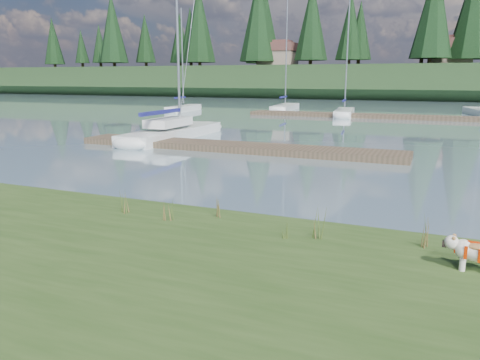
% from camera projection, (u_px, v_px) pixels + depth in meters
% --- Properties ---
extents(ground, '(200.00, 200.00, 0.00)m').
position_uv_depth(ground, '(376.00, 118.00, 39.51)').
color(ground, '#7C97A4').
rests_on(ground, ground).
extents(bank, '(60.00, 9.00, 0.35)m').
position_uv_depth(bank, '(76.00, 294.00, 7.07)').
color(bank, '#324A1D').
rests_on(bank, ground).
extents(ridge, '(200.00, 20.00, 5.00)m').
position_uv_depth(ridge, '(409.00, 82.00, 77.67)').
color(ridge, '#1C3118').
rests_on(ridge, ground).
extents(bulldog, '(0.88, 0.42, 0.53)m').
position_uv_depth(bulldog, '(476.00, 251.00, 7.42)').
color(bulldog, silver).
rests_on(bulldog, bank).
extents(sailboat_main, '(2.10, 9.77, 13.91)m').
position_uv_depth(sailboat_main, '(180.00, 130.00, 26.91)').
color(sailboat_main, white).
rests_on(sailboat_main, ground).
extents(dock_near, '(16.00, 2.00, 0.30)m').
position_uv_depth(dock_near, '(233.00, 147.00, 22.09)').
color(dock_near, '#4C3D2C').
rests_on(dock_near, ground).
extents(dock_far, '(26.00, 2.20, 0.30)m').
position_uv_depth(dock_far, '(401.00, 117.00, 38.72)').
color(dock_far, '#4C3D2C').
rests_on(dock_far, ground).
extents(sailboat_bg_0, '(1.96, 6.91, 10.02)m').
position_uv_depth(sailboat_bg_0, '(186.00, 108.00, 47.65)').
color(sailboat_bg_0, white).
rests_on(sailboat_bg_0, ground).
extents(sailboat_bg_1, '(2.36, 8.30, 12.19)m').
position_uv_depth(sailboat_bg_1, '(287.00, 107.00, 49.31)').
color(sailboat_bg_1, white).
rests_on(sailboat_bg_1, ground).
extents(sailboat_bg_2, '(2.25, 7.32, 10.91)m').
position_uv_depth(sailboat_bg_2, '(345.00, 112.00, 42.20)').
color(sailboat_bg_2, white).
rests_on(sailboat_bg_2, ground).
extents(weed_0, '(0.17, 0.14, 0.54)m').
position_uv_depth(weed_0, '(169.00, 210.00, 10.06)').
color(weed_0, '#475B23').
rests_on(weed_0, bank).
extents(weed_1, '(0.17, 0.14, 0.59)m').
position_uv_depth(weed_1, '(220.00, 206.00, 10.29)').
color(weed_1, '#475B23').
rests_on(weed_1, bank).
extents(weed_2, '(0.17, 0.14, 0.78)m').
position_uv_depth(weed_2, '(320.00, 223.00, 8.86)').
color(weed_2, '#475B23').
rests_on(weed_2, bank).
extents(weed_3, '(0.17, 0.14, 0.60)m').
position_uv_depth(weed_3, '(124.00, 202.00, 10.60)').
color(weed_3, '#475B23').
rests_on(weed_3, bank).
extents(weed_4, '(0.17, 0.14, 0.40)m').
position_uv_depth(weed_4, '(284.00, 230.00, 8.92)').
color(weed_4, '#475B23').
rests_on(weed_4, bank).
extents(weed_5, '(0.17, 0.14, 0.71)m').
position_uv_depth(weed_5, '(428.00, 233.00, 8.39)').
color(weed_5, '#475B23').
rests_on(weed_5, bank).
extents(mud_lip, '(60.00, 0.50, 0.14)m').
position_uv_depth(mud_lip, '(207.00, 220.00, 11.05)').
color(mud_lip, '#33281C').
rests_on(mud_lip, ground).
extents(conifer_0, '(5.72, 5.72, 14.15)m').
position_uv_depth(conifer_0, '(113.00, 28.00, 90.93)').
color(conifer_0, '#382619').
rests_on(conifer_0, ridge).
extents(conifer_1, '(4.40, 4.40, 11.30)m').
position_uv_depth(conifer_1, '(190.00, 35.00, 89.13)').
color(conifer_1, '#382619').
rests_on(conifer_1, ridge).
extents(conifer_2, '(6.60, 6.60, 16.05)m').
position_uv_depth(conifer_2, '(259.00, 17.00, 80.26)').
color(conifer_2, '#382619').
rests_on(conifer_2, ridge).
extents(conifer_3, '(4.84, 4.84, 12.25)m').
position_uv_depth(conifer_3, '(350.00, 26.00, 78.57)').
color(conifer_3, '#382619').
rests_on(conifer_3, ridge).
extents(conifer_4, '(6.16, 6.16, 15.10)m').
position_uv_depth(conifer_4, '(434.00, 9.00, 67.95)').
color(conifer_4, '#382619').
rests_on(conifer_4, ridge).
extents(house_0, '(6.30, 5.30, 4.65)m').
position_uv_depth(house_0, '(278.00, 54.00, 82.27)').
color(house_0, gray).
rests_on(house_0, ridge).
extents(house_1, '(6.30, 5.30, 4.65)m').
position_uv_depth(house_1, '(452.00, 51.00, 72.56)').
color(house_1, gray).
rests_on(house_1, ridge).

